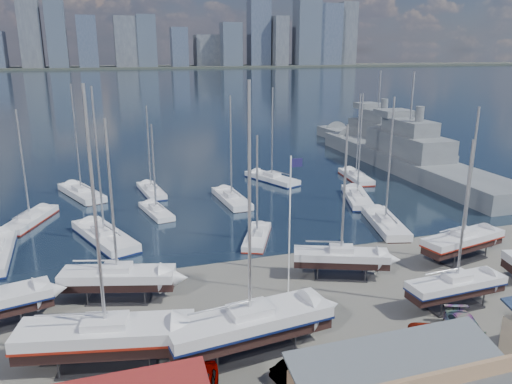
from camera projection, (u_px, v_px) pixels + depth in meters
name	position (u px, v px, depth m)	size (l,w,h in m)	color
ground	(301.00, 303.00, 41.54)	(1400.00, 1400.00, 0.00)	#605E59
water	(115.00, 83.00, 325.15)	(1400.00, 600.00, 0.40)	#1B263F
far_shore	(104.00, 68.00, 562.64)	(1400.00, 80.00, 2.20)	#2D332D
skyline	(93.00, 32.00, 544.20)	(639.14, 43.80, 107.69)	#475166
sailboat_cradle_1	(106.00, 336.00, 32.72)	(11.98, 5.66, 18.48)	#2D2D33
sailboat_cradle_2	(118.00, 278.00, 41.52)	(9.70, 5.14, 15.31)	#2D2D33
sailboat_cradle_3	(250.00, 324.00, 34.18)	(11.94, 4.58, 18.60)	#2D2D33
sailboat_cradle_4	(341.00, 257.00, 45.75)	(8.87, 5.49, 14.19)	#2D2D33
sailboat_cradle_5	(456.00, 285.00, 40.31)	(8.59, 2.74, 13.90)	#2D2D33
sailboat_cradle_6	(463.00, 240.00, 49.62)	(9.75, 4.47, 15.27)	#2D2D33
sailboat_moored_1	(30.00, 221.00, 60.64)	(6.18, 9.94, 14.42)	black
sailboat_moored_2	(82.00, 194.00, 71.65)	(6.89, 11.39, 16.64)	black
sailboat_moored_3	(105.00, 238.00, 54.90)	(7.19, 12.18, 17.59)	black
sailboat_moored_4	(156.00, 212.00, 63.85)	(3.81, 8.30, 12.10)	black
sailboat_moored_5	(151.00, 192.00, 73.06)	(3.55, 9.20, 13.41)	black
sailboat_moored_6	(257.00, 238.00, 55.15)	(5.62, 8.39, 12.27)	black
sailboat_moored_7	(232.00, 200.00, 69.04)	(3.36, 10.24, 15.26)	black
sailboat_moored_8	(272.00, 180.00, 79.91)	(6.62, 10.70, 15.51)	black
sailboat_moored_9	(385.00, 224.00, 59.26)	(5.60, 11.03, 16.03)	black
sailboat_moored_10	(357.00, 199.00, 69.47)	(6.12, 10.77, 15.53)	black
sailboat_moored_11	(356.00, 178.00, 81.10)	(3.98, 9.96, 14.48)	black
naval_ship_east	(407.00, 160.00, 87.35)	(9.95, 51.89, 18.65)	slate
naval_ship_west	(376.00, 141.00, 105.68)	(8.62, 41.70, 17.73)	slate
car_b	(300.00, 368.00, 32.00)	(1.36, 3.91, 1.29)	gray
car_c	(431.00, 344.00, 34.48)	(2.30, 4.99, 1.39)	gray
car_d	(467.00, 331.00, 35.86)	(2.23, 5.48, 1.59)	gray
flagpole	(291.00, 216.00, 41.51)	(1.07, 0.12, 12.10)	white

